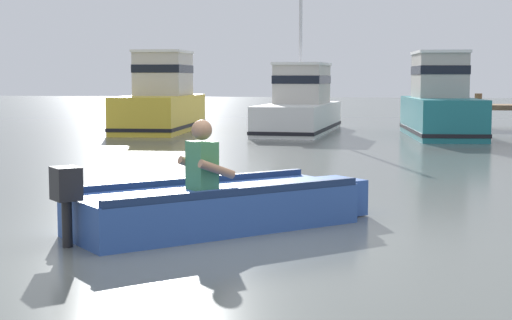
# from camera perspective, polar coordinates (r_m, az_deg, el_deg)

# --- Properties ---
(ground_plane) EXTENTS (120.00, 120.00, 0.00)m
(ground_plane) POSITION_cam_1_polar(r_m,az_deg,el_deg) (8.04, -3.11, -5.76)
(ground_plane) COLOR slate
(rowboat_with_person) EXTENTS (3.07, 3.06, 1.19)m
(rowboat_with_person) POSITION_cam_1_polar(r_m,az_deg,el_deg) (8.59, -2.61, -3.30)
(rowboat_with_person) COLOR #2D519E
(rowboat_with_person) RESTS_ON ground
(moored_boat_yellow) EXTENTS (2.28, 5.36, 2.47)m
(moored_boat_yellow) POSITION_cam_1_polar(r_m,az_deg,el_deg) (24.61, -6.82, 4.22)
(moored_boat_yellow) COLOR gold
(moored_boat_yellow) RESTS_ON ground
(moored_boat_white) EXTENTS (2.00, 5.99, 4.62)m
(moored_boat_white) POSITION_cam_1_polar(r_m,az_deg,el_deg) (24.06, 3.21, 3.87)
(moored_boat_white) COLOR white
(moored_boat_white) RESTS_ON ground
(moored_boat_teal) EXTENTS (2.33, 5.14, 2.39)m
(moored_boat_teal) POSITION_cam_1_polar(r_m,az_deg,el_deg) (22.78, 13.12, 3.90)
(moored_boat_teal) COLOR #1E727A
(moored_boat_teal) RESTS_ON ground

